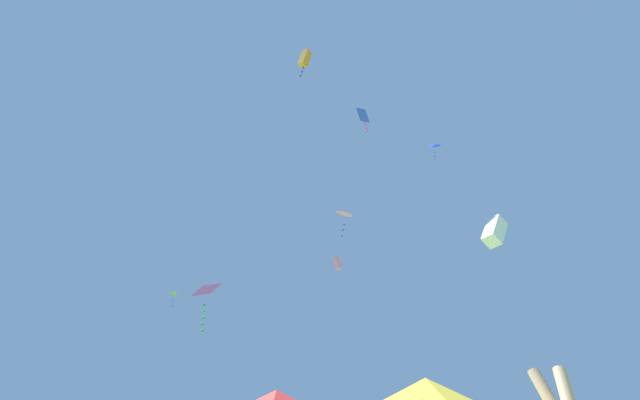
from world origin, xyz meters
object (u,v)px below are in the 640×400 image
kite_purple_diamond (206,292)px  kite_orange_box (305,59)px  kite_white_box (495,231)px  kite_blue_delta (435,146)px  kite_pink_box (337,263)px  kite_lime_box (173,294)px  canopy_tent_yellow (427,394)px  kite_pink_delta (344,213)px  kite_blue_diamond (364,116)px

kite_purple_diamond → kite_orange_box: bearing=-43.2°
kite_purple_diamond → kite_white_box: (13.81, -9.88, -0.92)m
kite_purple_diamond → kite_orange_box: 17.29m
kite_blue_delta → kite_pink_box: size_ratio=3.58×
kite_blue_delta → kite_lime_box: kite_blue_delta is taller
kite_lime_box → canopy_tent_yellow: bearing=-46.0°
canopy_tent_yellow → kite_pink_delta: size_ratio=1.94×
kite_lime_box → kite_orange_box: 23.82m
kite_purple_diamond → kite_lime_box: kite_lime_box is taller
canopy_tent_yellow → kite_purple_diamond: kite_purple_diamond is taller
kite_blue_diamond → kite_orange_box: (-4.21, -1.60, 4.00)m
kite_purple_diamond → kite_pink_box: bearing=-41.0°
kite_purple_diamond → kite_pink_delta: bearing=-24.0°
kite_blue_diamond → kite_lime_box: (-16.32, 15.37, -7.53)m
kite_blue_diamond → kite_white_box: bearing=-58.0°
kite_blue_diamond → kite_white_box: 14.09m
kite_pink_delta → kite_lime_box: size_ratio=1.41×
kite_blue_diamond → kite_orange_box: kite_orange_box is taller
kite_white_box → kite_pink_box: kite_white_box is taller
kite_blue_delta → kite_lime_box: (-23.89, 7.96, -11.39)m
kite_blue_delta → kite_orange_box: kite_orange_box is taller
kite_blue_delta → kite_pink_delta: kite_blue_delta is taller
canopy_tent_yellow → kite_white_box: size_ratio=2.59×
kite_pink_delta → kite_pink_box: size_ratio=3.17×
kite_white_box → kite_blue_delta: (3.85, 13.37, 16.08)m
kite_purple_diamond → kite_lime_box: bearing=118.5°
kite_pink_delta → kite_lime_box: 21.14m
kite_lime_box → kite_blue_diamond: bearing=-43.3°
canopy_tent_yellow → kite_blue_delta: 24.60m
kite_white_box → kite_orange_box: size_ratio=0.47×
kite_purple_diamond → kite_orange_box: kite_orange_box is taller
kite_blue_diamond → kite_pink_delta: kite_blue_diamond is taller
kite_white_box → kite_pink_box: (-6.04, 3.13, -0.04)m
kite_orange_box → canopy_tent_yellow: bearing=-11.2°
canopy_tent_yellow → kite_lime_box: bearing=134.0°
kite_orange_box → kite_blue_diamond: bearing=20.8°
kite_blue_diamond → kite_lime_box: bearing=136.7°
canopy_tent_yellow → kite_blue_delta: (6.50, 10.06, 21.49)m
kite_white_box → kite_purple_diamond: bearing=144.4°
kite_pink_delta → canopy_tent_yellow: bearing=-46.1°
kite_blue_delta → kite_pink_delta: bearing=-141.8°
kite_white_box → kite_blue_delta: size_ratio=0.66×
canopy_tent_yellow → kite_pink_delta: (-2.70, 2.81, 9.82)m
canopy_tent_yellow → kite_blue_delta: kite_blue_delta is taller
canopy_tent_yellow → kite_pink_box: bearing=-177.0°
kite_blue_delta → kite_pink_box: bearing=-134.0°
kite_blue_delta → kite_orange_box: bearing=-142.6°
kite_pink_box → kite_blue_diamond: bearing=50.6°
kite_blue_diamond → kite_purple_diamond: kite_blue_diamond is taller
kite_blue_delta → kite_blue_diamond: bearing=-135.6°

